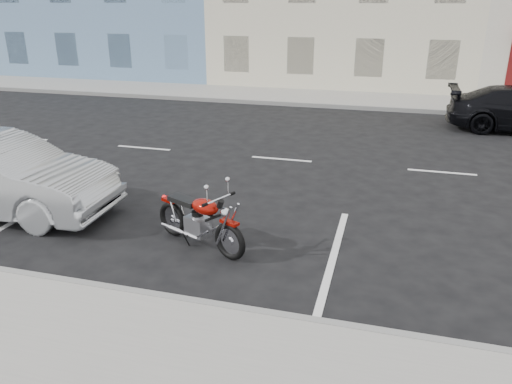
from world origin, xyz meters
TOP-DOWN VIEW (x-y plane):
  - ground at (0.00, 0.00)m, footprint 120.00×120.00m
  - sidewalk_far at (-5.00, 8.70)m, footprint 80.00×3.40m
  - curb_far at (-5.00, 7.00)m, footprint 80.00×0.12m
  - motorcycle at (-1.58, -5.53)m, footprint 1.87×0.99m

SIDE VIEW (x-z plane):
  - ground at x=0.00m, z-range 0.00..0.00m
  - sidewalk_far at x=-5.00m, z-range 0.00..0.15m
  - curb_far at x=-5.00m, z-range 0.00..0.16m
  - motorcycle at x=-1.58m, z-range -0.04..0.96m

